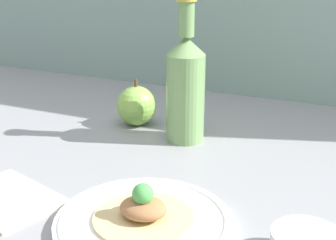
{
  "coord_description": "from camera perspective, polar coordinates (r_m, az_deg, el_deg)",
  "views": [
    {
      "loc": [
        22.78,
        -61.18,
        35.53
      ],
      "look_at": [
        -5.53,
        3.04,
        9.78
      ],
      "focal_mm": 50.0,
      "sensor_mm": 36.0,
      "label": 1
    }
  ],
  "objects": [
    {
      "name": "ground_plane",
      "position": [
        0.75,
        2.96,
        -9.78
      ],
      "size": [
        180.0,
        110.0,
        4.0
      ],
      "primitive_type": "cube",
      "color": "gray"
    },
    {
      "name": "napkin",
      "position": [
        0.75,
        -19.05,
        -8.88
      ],
      "size": [
        18.81,
        15.58,
        0.8
      ],
      "color": "beige",
      "rests_on": "ground_plane"
    },
    {
      "name": "cider_bottle",
      "position": [
        0.89,
        2.14,
        4.22
      ],
      "size": [
        7.44,
        7.44,
        27.95
      ],
      "color": "#729E5B",
      "rests_on": "ground_plane"
    },
    {
      "name": "plate",
      "position": [
        0.65,
        -3.01,
        -12.3
      ],
      "size": [
        24.25,
        24.25,
        1.48
      ],
      "color": "white",
      "rests_on": "ground_plane"
    },
    {
      "name": "apple",
      "position": [
        0.99,
        -3.88,
        1.76
      ],
      "size": [
        8.45,
        8.45,
        10.07
      ],
      "color": "#84B74C",
      "rests_on": "ground_plane"
    },
    {
      "name": "plated_food",
      "position": [
        0.64,
        -3.04,
        -10.91
      ],
      "size": [
        13.68,
        13.68,
        5.29
      ],
      "color": "#D6BC7F",
      "rests_on": "plate"
    }
  ]
}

